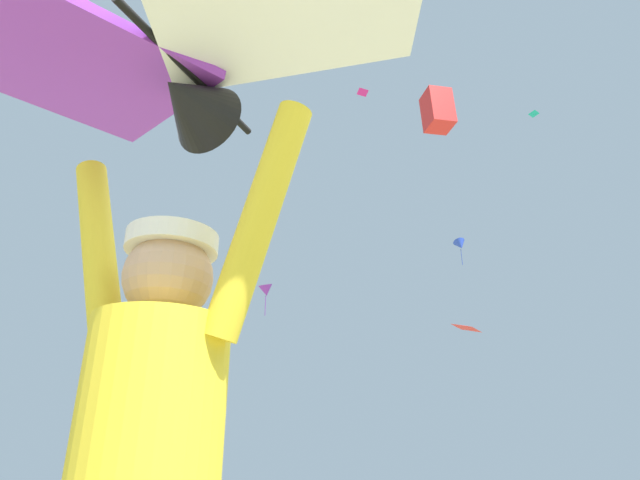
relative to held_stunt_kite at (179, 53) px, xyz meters
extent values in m
cylinder|color=yellow|center=(0.02, 0.07, -1.08)|extent=(0.41, 0.41, 0.56)
sphere|color=tan|center=(0.02, 0.07, -0.69)|extent=(0.23, 0.23, 0.23)
cylinder|color=white|center=(0.02, 0.07, -0.59)|extent=(0.29, 0.29, 0.05)
cylinder|color=yellow|center=(0.27, 0.00, -0.57)|extent=(0.29, 0.16, 0.62)
cylinder|color=yellow|center=(-0.24, 0.13, -0.57)|extent=(0.29, 0.16, 0.62)
cylinder|color=black|center=(0.02, 0.07, -0.03)|extent=(0.19, 0.63, 0.02)
cube|color=purple|center=(-0.38, 0.07, 0.05)|extent=(1.00, 0.99, 0.19)
cone|color=black|center=(0.02, 0.07, -0.13)|extent=(0.28, 0.25, 0.24)
pyramid|color=#19B2AD|center=(8.57, 27.58, 18.95)|extent=(0.49, 0.49, 0.13)
cone|color=purple|center=(-6.83, 24.46, 7.61)|extent=(1.06, 1.13, 0.85)
cylinder|color=#602387|center=(-6.83, 24.46, 6.81)|extent=(0.03, 0.03, 1.05)
pyramid|color=#DB2393|center=(-1.45, 24.40, 19.48)|extent=(0.74, 0.74, 0.19)
pyramid|color=red|center=(2.24, 16.33, 3.21)|extent=(0.91, 0.94, 0.39)
cone|color=blue|center=(4.10, 34.81, 13.68)|extent=(1.26, 1.27, 0.94)
cylinder|color=#203595|center=(4.10, 34.81, 12.77)|extent=(0.04, 0.04, 1.19)
cube|color=red|center=(1.60, 10.82, 7.63)|extent=(0.91, 0.90, 1.10)
cylinder|color=silver|center=(-2.98, 8.11, -1.13)|extent=(0.04, 0.04, 2.10)
cone|color=black|center=(-2.84, 8.11, -0.20)|extent=(0.28, 0.24, 0.24)
camera|label=1|loc=(0.64, -1.16, -1.16)|focal=30.38mm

